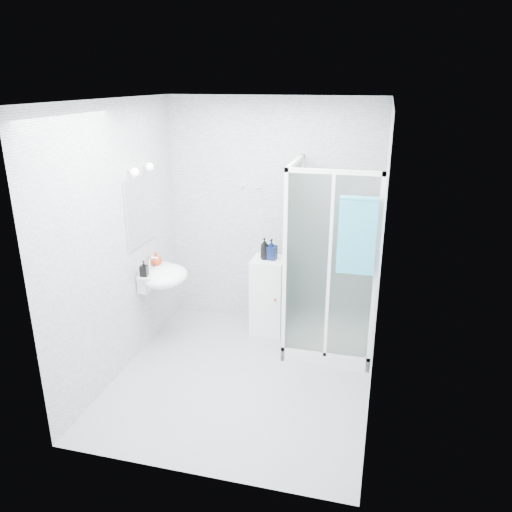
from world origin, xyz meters
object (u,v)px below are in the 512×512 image
(wall_basin, at_px, (163,276))
(shampoo_bottle_b, at_px, (271,249))
(storage_cabinet, at_px, (268,295))
(soap_dispenser_orange, at_px, (156,259))
(hand_towel, at_px, (357,234))
(shower_enclosure, at_px, (322,311))
(soap_dispenser_black, at_px, (144,269))
(shampoo_bottle_a, at_px, (265,249))

(wall_basin, relative_size, shampoo_bottle_b, 2.41)
(storage_cabinet, xyz_separation_m, soap_dispenser_orange, (-1.13, -0.45, 0.50))
(soap_dispenser_orange, bearing_deg, hand_towel, -5.63)
(shower_enclosure, height_order, soap_dispenser_black, shower_enclosure)
(shampoo_bottle_a, bearing_deg, soap_dispenser_orange, -158.32)
(soap_dispenser_black, bearing_deg, wall_basin, 58.95)
(shampoo_bottle_a, relative_size, soap_dispenser_black, 1.49)
(hand_towel, bearing_deg, shampoo_bottle_a, 147.60)
(wall_basin, distance_m, hand_towel, 2.08)
(shower_enclosure, bearing_deg, storage_cabinet, 158.48)
(hand_towel, bearing_deg, shower_enclosure, 128.50)
(wall_basin, bearing_deg, shampoo_bottle_a, 29.90)
(shower_enclosure, bearing_deg, wall_basin, -169.19)
(wall_basin, bearing_deg, shower_enclosure, 10.81)
(storage_cabinet, height_order, soap_dispenser_orange, soap_dispenser_orange)
(soap_dispenser_orange, bearing_deg, shampoo_bottle_b, 21.04)
(wall_basin, height_order, soap_dispenser_orange, soap_dispenser_orange)
(shower_enclosure, distance_m, soap_dispenser_black, 1.91)
(shower_enclosure, distance_m, shampoo_bottle_a, 0.92)
(shower_enclosure, relative_size, soap_dispenser_black, 12.17)
(hand_towel, bearing_deg, wall_basin, 177.53)
(soap_dispenser_orange, height_order, soap_dispenser_black, soap_dispenser_black)
(shampoo_bottle_b, relative_size, soap_dispenser_black, 1.41)
(wall_basin, height_order, hand_towel, hand_towel)
(shampoo_bottle_a, xyz_separation_m, soap_dispenser_orange, (-1.09, -0.43, -0.06))
(shampoo_bottle_a, relative_size, soap_dispenser_orange, 1.59)
(storage_cabinet, relative_size, shampoo_bottle_b, 3.79)
(shower_enclosure, relative_size, hand_towel, 2.73)
(shampoo_bottle_a, height_order, soap_dispenser_orange, shampoo_bottle_a)
(hand_towel, relative_size, soap_dispenser_orange, 4.76)
(shower_enclosure, distance_m, wall_basin, 1.72)
(shampoo_bottle_b, distance_m, soap_dispenser_orange, 1.25)
(shower_enclosure, bearing_deg, shampoo_bottle_a, 160.89)
(soap_dispenser_orange, bearing_deg, shower_enclosure, 6.23)
(hand_towel, height_order, shampoo_bottle_b, hand_towel)
(hand_towel, distance_m, soap_dispenser_orange, 2.17)
(storage_cabinet, distance_m, soap_dispenser_black, 1.45)
(storage_cabinet, relative_size, soap_dispenser_orange, 5.73)
(storage_cabinet, distance_m, shampoo_bottle_b, 0.56)
(shower_enclosure, xyz_separation_m, shampoo_bottle_a, (-0.69, 0.24, 0.56))
(shampoo_bottle_a, xyz_separation_m, shampoo_bottle_b, (0.07, 0.01, -0.01))
(storage_cabinet, height_order, hand_towel, hand_towel)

